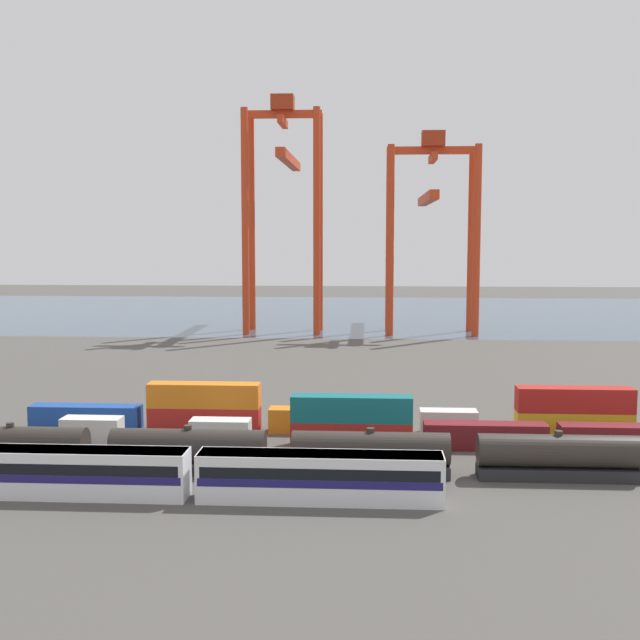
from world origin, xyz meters
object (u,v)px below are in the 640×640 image
at_px(shipping_container_4, 485,436).
at_px(gantry_crane_west, 284,190).
at_px(passenger_train, 193,473).
at_px(gantry_crane_central, 431,212).
at_px(shipping_container_0, 92,430).
at_px(shipping_container_9, 86,417).
at_px(freight_tank_row, 279,452).

xyz_separation_m(shipping_container_4, gantry_crane_west, (-30.19, 97.45, 29.64)).
bearing_deg(passenger_train, gantry_crane_central, 76.59).
height_order(shipping_container_0, gantry_crane_west, gantry_crane_west).
relative_size(shipping_container_0, shipping_container_4, 0.50).
bearing_deg(gantry_crane_west, gantry_crane_central, 1.18).
relative_size(passenger_train, gantry_crane_west, 0.79).
xyz_separation_m(gantry_crane_west, gantry_crane_central, (31.97, 0.66, -4.85)).
xyz_separation_m(shipping_container_0, shipping_container_4, (39.73, 0.00, 0.00)).
xyz_separation_m(passenger_train, shipping_container_4, (25.58, 16.66, -0.84)).
xyz_separation_m(shipping_container_0, gantry_crane_west, (9.54, 97.45, 29.64)).
distance_m(shipping_container_4, shipping_container_9, 42.83).
relative_size(passenger_train, gantry_crane_central, 0.93).
height_order(passenger_train, shipping_container_4, passenger_train).
bearing_deg(shipping_container_4, passenger_train, -146.93).
distance_m(shipping_container_9, gantry_crane_central, 105.37).
distance_m(gantry_crane_west, gantry_crane_central, 32.34).
height_order(freight_tank_row, shipping_container_0, freight_tank_row).
bearing_deg(gantry_crane_west, passenger_train, -87.69).
bearing_deg(passenger_train, freight_tank_row, 49.10).
height_order(shipping_container_0, shipping_container_9, same).
xyz_separation_m(passenger_train, shipping_container_9, (-16.86, 22.39, -0.84)).
bearing_deg(shipping_container_0, freight_tank_row, -25.36).
relative_size(freight_tank_row, shipping_container_4, 5.17).
bearing_deg(shipping_container_0, gantry_crane_west, 84.41).
bearing_deg(gantry_crane_central, shipping_container_0, -112.94).
height_order(passenger_train, shipping_container_9, passenger_train).
bearing_deg(freight_tank_row, passenger_train, -130.90).
relative_size(freight_tank_row, shipping_container_9, 5.17).
bearing_deg(gantry_crane_west, shipping_container_9, -97.61).
bearing_deg(passenger_train, gantry_crane_west, 92.31).
relative_size(shipping_container_9, gantry_crane_central, 0.28).
xyz_separation_m(shipping_container_4, shipping_container_9, (-42.44, 5.73, 0.00)).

